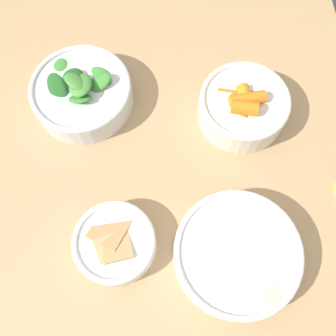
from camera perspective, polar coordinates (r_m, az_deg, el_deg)
name	(u,v)px	position (r m, az deg, el deg)	size (l,w,h in m)	color
ground_plane	(163,261)	(1.33, -0.81, -13.94)	(10.00, 10.00, 0.00)	#2D2D33
dining_table	(159,221)	(0.72, -1.45, -8.01)	(1.31, 0.76, 0.72)	tan
bowl_carrots	(243,106)	(0.66, 11.35, 9.24)	(0.15, 0.15, 0.07)	silver
bowl_greens	(82,92)	(0.68, -12.97, 11.15)	(0.18, 0.18, 0.08)	silver
bowl_beans_hotdog	(236,254)	(0.58, 10.35, -12.82)	(0.19, 0.19, 0.05)	white
bowl_cookies	(115,243)	(0.58, -8.15, -11.22)	(0.13, 0.13, 0.05)	white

